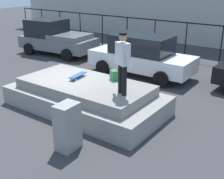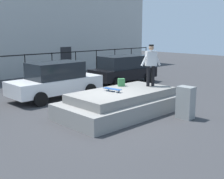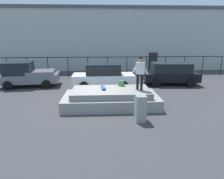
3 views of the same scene
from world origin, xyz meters
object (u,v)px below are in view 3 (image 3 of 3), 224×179
Objects in this scene: backpack at (121,83)px; car_black_hatchback_far at (171,73)px; skateboard at (103,87)px; utility_box at (140,108)px; skateboarder at (140,71)px; car_grey_pickup_near at (27,74)px; car_white_sedan_mid at (103,75)px.

car_black_hatchback_far reaches higher than backpack.
utility_box is (1.65, -2.25, -0.42)m from skateboard.
skateboarder is at bearing 78.85° from utility_box.
utility_box is at bearing -42.47° from car_grey_pickup_near.
car_white_sedan_mid is (-1.91, 4.33, -1.06)m from skateboarder.
skateboarder reaches higher than skateboard.
car_grey_pickup_near is at bearing 147.94° from skateboarder.
car_white_sedan_mid is 3.78× the size of utility_box.
utility_box is at bearing -53.63° from skateboard.
car_grey_pickup_near reaches higher than car_white_sedan_mid.
skateboarder is 4.85m from car_white_sedan_mid.
skateboarder is 2.39m from utility_box.
car_white_sedan_mid reaches higher than backpack.
car_black_hatchback_far reaches higher than skateboard.
skateboarder is 2.19m from skateboard.
skateboarder is 2.17× the size of skateboard.
skateboarder is 0.38× the size of car_white_sedan_mid.
skateboarder is at bearing -32.06° from car_grey_pickup_near.
skateboard is 2.82m from utility_box.
car_white_sedan_mid is at bearing 102.27° from utility_box.
backpack is at bearing 136.36° from skateboarder.
car_grey_pickup_near is (-5.76, 4.54, -0.11)m from skateboard.
skateboard is at bearing 124.37° from utility_box.
car_black_hatchback_far is at bearing 5.95° from car_white_sedan_mid.
skateboard is 2.49× the size of backpack.
skateboarder reaches higher than utility_box.
skateboarder is at bearing 168.60° from backpack.
car_white_sedan_mid is 6.48m from utility_box.
car_grey_pickup_near is 10.05m from utility_box.
utility_box is (7.41, -6.78, -0.31)m from car_grey_pickup_near.
car_white_sedan_mid is (5.81, -0.51, -0.03)m from car_grey_pickup_near.
skateboarder is at bearing -125.09° from car_black_hatchback_far.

